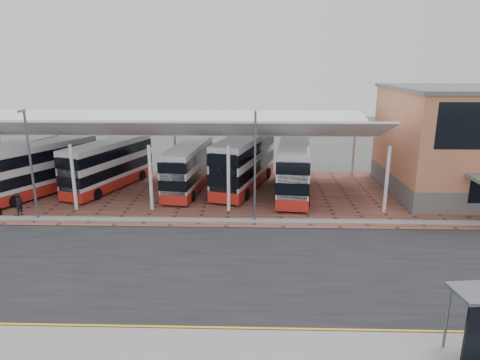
{
  "coord_description": "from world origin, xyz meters",
  "views": [
    {
      "loc": [
        1.77,
        -22.95,
        11.21
      ],
      "look_at": [
        0.88,
        8.41,
        2.55
      ],
      "focal_mm": 32.0,
      "sensor_mm": 36.0,
      "label": 1
    }
  ],
  "objects_px": {
    "bus_0": "(10,167)",
    "bus_5": "(294,168)",
    "bus_2": "(109,165)",
    "bus_1": "(40,169)",
    "bus_3": "(189,168)",
    "bus_4": "(245,162)",
    "pedestrian": "(19,204)"
  },
  "relations": [
    {
      "from": "bus_3",
      "to": "bus_4",
      "type": "height_order",
      "value": "bus_4"
    },
    {
      "from": "bus_4",
      "to": "bus_5",
      "type": "relative_size",
      "value": 1.05
    },
    {
      "from": "bus_0",
      "to": "bus_2",
      "type": "height_order",
      "value": "bus_2"
    },
    {
      "from": "bus_0",
      "to": "bus_5",
      "type": "height_order",
      "value": "bus_5"
    },
    {
      "from": "bus_1",
      "to": "pedestrian",
      "type": "distance_m",
      "value": 5.83
    },
    {
      "from": "bus_0",
      "to": "bus_3",
      "type": "relative_size",
      "value": 1.02
    },
    {
      "from": "bus_3",
      "to": "pedestrian",
      "type": "relative_size",
      "value": 5.74
    },
    {
      "from": "pedestrian",
      "to": "bus_2",
      "type": "bearing_deg",
      "value": -20.4
    },
    {
      "from": "bus_3",
      "to": "pedestrian",
      "type": "xyz_separation_m",
      "value": [
        -11.76,
        -7.06,
        -1.16
      ]
    },
    {
      "from": "bus_0",
      "to": "bus_2",
      "type": "bearing_deg",
      "value": 16.82
    },
    {
      "from": "pedestrian",
      "to": "bus_5",
      "type": "bearing_deg",
      "value": -63.33
    },
    {
      "from": "bus_1",
      "to": "bus_3",
      "type": "distance_m",
      "value": 12.83
    },
    {
      "from": "bus_2",
      "to": "bus_4",
      "type": "bearing_deg",
      "value": 21.6
    },
    {
      "from": "bus_5",
      "to": "pedestrian",
      "type": "bearing_deg",
      "value": -157.08
    },
    {
      "from": "bus_2",
      "to": "bus_3",
      "type": "relative_size",
      "value": 1.05
    },
    {
      "from": "bus_0",
      "to": "bus_4",
      "type": "distance_m",
      "value": 21.09
    },
    {
      "from": "bus_0",
      "to": "bus_2",
      "type": "distance_m",
      "value": 8.76
    },
    {
      "from": "bus_0",
      "to": "bus_3",
      "type": "bearing_deg",
      "value": 13.01
    },
    {
      "from": "bus_0",
      "to": "bus_5",
      "type": "xyz_separation_m",
      "value": [
        25.35,
        -0.54,
        0.19
      ]
    },
    {
      "from": "bus_1",
      "to": "pedestrian",
      "type": "relative_size",
      "value": 6.07
    },
    {
      "from": "bus_1",
      "to": "bus_2",
      "type": "height_order",
      "value": "bus_1"
    },
    {
      "from": "bus_1",
      "to": "bus_3",
      "type": "relative_size",
      "value": 1.06
    },
    {
      "from": "bus_2",
      "to": "bus_4",
      "type": "relative_size",
      "value": 0.9
    },
    {
      "from": "bus_3",
      "to": "pedestrian",
      "type": "distance_m",
      "value": 13.77
    },
    {
      "from": "bus_3",
      "to": "bus_2",
      "type": "bearing_deg",
      "value": -177.13
    },
    {
      "from": "bus_1",
      "to": "bus_5",
      "type": "relative_size",
      "value": 0.96
    },
    {
      "from": "bus_0",
      "to": "pedestrian",
      "type": "bearing_deg",
      "value": -45.55
    },
    {
      "from": "bus_4",
      "to": "pedestrian",
      "type": "distance_m",
      "value": 18.64
    },
    {
      "from": "bus_3",
      "to": "bus_0",
      "type": "bearing_deg",
      "value": -172.58
    },
    {
      "from": "bus_2",
      "to": "bus_5",
      "type": "relative_size",
      "value": 0.95
    },
    {
      "from": "bus_0",
      "to": "bus_4",
      "type": "relative_size",
      "value": 0.88
    },
    {
      "from": "bus_1",
      "to": "bus_5",
      "type": "height_order",
      "value": "bus_5"
    }
  ]
}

